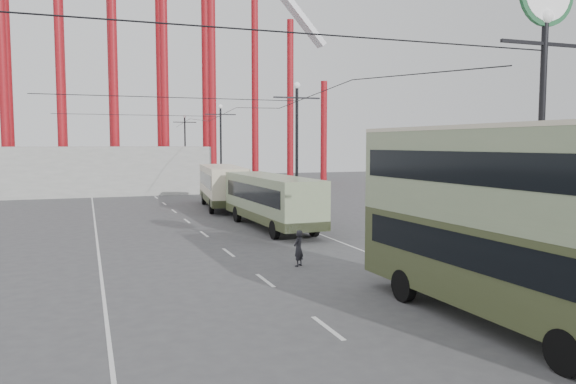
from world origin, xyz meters
name	(u,v)px	position (x,y,z in m)	size (l,w,h in m)	color
ground	(331,306)	(0.00, 0.00, 0.00)	(160.00, 160.00, 0.00)	#444446
road_markings	(195,225)	(-0.86, 19.70, 0.01)	(12.52, 120.00, 0.01)	silver
lamp_post_near	(544,59)	(5.60, -3.00, 7.86)	(3.20, 0.44, 10.80)	black
lamp_post_mid	(297,154)	(5.60, 18.00, 4.68)	(3.20, 0.44, 9.32)	black
lamp_post_far	(221,150)	(5.60, 40.00, 4.68)	(3.20, 0.44, 9.32)	black
lamp_post_distant	(185,148)	(5.60, 62.00, 4.68)	(3.20, 0.44, 9.32)	black
roller_coaster	(124,0)	(-2.49, 56.89, 22.92)	(52.95, 5.00, 55.48)	maroon
fairground_shed	(101,170)	(-6.00, 47.00, 2.50)	(22.00, 10.00, 5.00)	gray
double_decker_bus	(501,214)	(3.89, -3.35, 3.28)	(3.21, 11.01, 5.86)	#3B4224
single_decker_green	(271,199)	(3.44, 16.86, 1.87)	(3.02, 11.78, 3.31)	gray
single_decker_cream	(222,185)	(3.10, 28.83, 1.95)	(4.03, 11.39, 3.47)	beige
pedestrian	(298,248)	(1.14, 5.98, 0.79)	(0.58, 0.38, 1.58)	black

